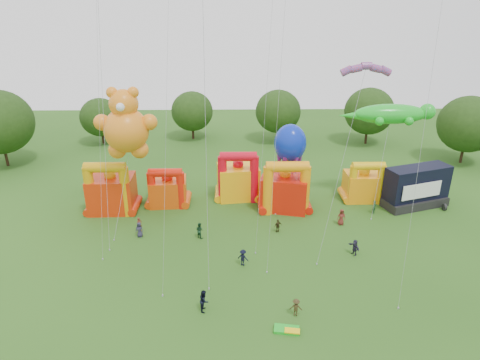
{
  "coord_description": "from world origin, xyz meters",
  "views": [
    {
      "loc": [
        -0.7,
        -22.47,
        24.14
      ],
      "look_at": [
        0.11,
        18.0,
        7.25
      ],
      "focal_mm": 32.0,
      "sensor_mm": 36.0,
      "label": 1
    }
  ],
  "objects_px": {
    "stage_trailer": "(417,187)",
    "octopus_kite": "(288,160)",
    "spectator_0": "(139,230)",
    "teddy_bear_kite": "(125,145)",
    "bouncy_castle_0": "(111,191)",
    "spectator_4": "(278,226)",
    "gecko_kite": "(383,154)",
    "bouncy_castle_2": "(238,180)"
  },
  "relations": [
    {
      "from": "octopus_kite",
      "to": "spectator_0",
      "type": "relative_size",
      "value": 6.04
    },
    {
      "from": "bouncy_castle_0",
      "to": "bouncy_castle_2",
      "type": "xyz_separation_m",
      "value": [
        15.69,
        3.53,
        -0.01
      ]
    },
    {
      "from": "bouncy_castle_0",
      "to": "octopus_kite",
      "type": "bearing_deg",
      "value": 3.63
    },
    {
      "from": "gecko_kite",
      "to": "spectator_4",
      "type": "xyz_separation_m",
      "value": [
        -13.46,
        -6.8,
        -6.12
      ]
    },
    {
      "from": "stage_trailer",
      "to": "octopus_kite",
      "type": "distance_m",
      "value": 16.78
    },
    {
      "from": "bouncy_castle_2",
      "to": "spectator_0",
      "type": "relative_size",
      "value": 3.91
    },
    {
      "from": "bouncy_castle_0",
      "to": "spectator_4",
      "type": "bearing_deg",
      "value": -16.26
    },
    {
      "from": "gecko_kite",
      "to": "spectator_4",
      "type": "bearing_deg",
      "value": -153.18
    },
    {
      "from": "stage_trailer",
      "to": "teddy_bear_kite",
      "type": "xyz_separation_m",
      "value": [
        -35.13,
        -3.58,
        6.95
      ]
    },
    {
      "from": "bouncy_castle_0",
      "to": "bouncy_castle_2",
      "type": "height_order",
      "value": "bouncy_castle_0"
    },
    {
      "from": "bouncy_castle_2",
      "to": "gecko_kite",
      "type": "bearing_deg",
      "value": -8.21
    },
    {
      "from": "bouncy_castle_0",
      "to": "spectator_0",
      "type": "xyz_separation_m",
      "value": [
        4.59,
        -6.57,
        -1.73
      ]
    },
    {
      "from": "bouncy_castle_0",
      "to": "spectator_4",
      "type": "relative_size",
      "value": 4.29
    },
    {
      "from": "stage_trailer",
      "to": "spectator_4",
      "type": "height_order",
      "value": "stage_trailer"
    },
    {
      "from": "bouncy_castle_0",
      "to": "octopus_kite",
      "type": "xyz_separation_m",
      "value": [
        21.79,
        1.38,
        3.52
      ]
    },
    {
      "from": "teddy_bear_kite",
      "to": "spectator_4",
      "type": "distance_m",
      "value": 19.31
    },
    {
      "from": "bouncy_castle_0",
      "to": "octopus_kite",
      "type": "height_order",
      "value": "octopus_kite"
    },
    {
      "from": "bouncy_castle_0",
      "to": "bouncy_castle_2",
      "type": "distance_m",
      "value": 16.08
    },
    {
      "from": "teddy_bear_kite",
      "to": "octopus_kite",
      "type": "height_order",
      "value": "teddy_bear_kite"
    },
    {
      "from": "spectator_0",
      "to": "spectator_4",
      "type": "height_order",
      "value": "spectator_0"
    },
    {
      "from": "gecko_kite",
      "to": "teddy_bear_kite",
      "type": "bearing_deg",
      "value": -172.78
    },
    {
      "from": "bouncy_castle_0",
      "to": "spectator_4",
      "type": "height_order",
      "value": "bouncy_castle_0"
    },
    {
      "from": "stage_trailer",
      "to": "octopus_kite",
      "type": "xyz_separation_m",
      "value": [
        -16.38,
        0.7,
        3.58
      ]
    },
    {
      "from": "gecko_kite",
      "to": "spectator_0",
      "type": "bearing_deg",
      "value": -165.39
    },
    {
      "from": "stage_trailer",
      "to": "gecko_kite",
      "type": "distance_m",
      "value": 6.42
    },
    {
      "from": "teddy_bear_kite",
      "to": "octopus_kite",
      "type": "relative_size",
      "value": 1.51
    },
    {
      "from": "teddy_bear_kite",
      "to": "gecko_kite",
      "type": "xyz_separation_m",
      "value": [
        30.44,
        3.86,
        -2.57
      ]
    },
    {
      "from": "bouncy_castle_0",
      "to": "teddy_bear_kite",
      "type": "distance_m",
      "value": 8.07
    },
    {
      "from": "stage_trailer",
      "to": "teddy_bear_kite",
      "type": "distance_m",
      "value": 35.99
    },
    {
      "from": "gecko_kite",
      "to": "spectator_4",
      "type": "height_order",
      "value": "gecko_kite"
    },
    {
      "from": "teddy_bear_kite",
      "to": "octopus_kite",
      "type": "bearing_deg",
      "value": 12.85
    },
    {
      "from": "stage_trailer",
      "to": "spectator_0",
      "type": "distance_m",
      "value": 34.39
    },
    {
      "from": "bouncy_castle_0",
      "to": "teddy_bear_kite",
      "type": "relative_size",
      "value": 0.43
    },
    {
      "from": "stage_trailer",
      "to": "teddy_bear_kite",
      "type": "relative_size",
      "value": 0.56
    },
    {
      "from": "teddy_bear_kite",
      "to": "stage_trailer",
      "type": "bearing_deg",
      "value": 5.82
    },
    {
      "from": "stage_trailer",
      "to": "spectator_0",
      "type": "relative_size",
      "value": 5.06
    },
    {
      "from": "stage_trailer",
      "to": "spectator_0",
      "type": "bearing_deg",
      "value": -167.81
    },
    {
      "from": "teddy_bear_kite",
      "to": "gecko_kite",
      "type": "distance_m",
      "value": 30.79
    },
    {
      "from": "bouncy_castle_2",
      "to": "gecko_kite",
      "type": "xyz_separation_m",
      "value": [
        17.8,
        -2.57,
        4.33
      ]
    },
    {
      "from": "teddy_bear_kite",
      "to": "spectator_0",
      "type": "xyz_separation_m",
      "value": [
        1.55,
        -3.67,
        -8.62
      ]
    },
    {
      "from": "teddy_bear_kite",
      "to": "spectator_4",
      "type": "height_order",
      "value": "teddy_bear_kite"
    },
    {
      "from": "bouncy_castle_0",
      "to": "spectator_0",
      "type": "bearing_deg",
      "value": -55.04
    }
  ]
}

